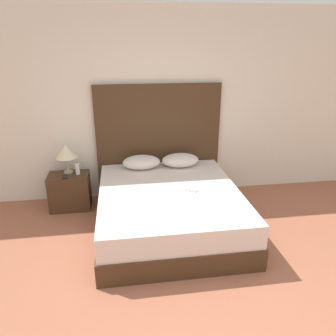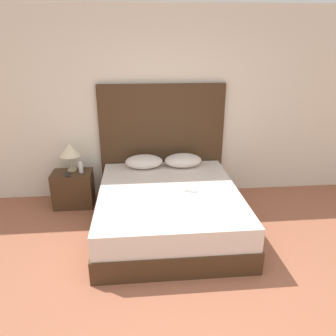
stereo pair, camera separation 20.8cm
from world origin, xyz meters
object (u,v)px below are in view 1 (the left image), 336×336
at_px(nightstand, 70,191).
at_px(phone_on_nightstand, 65,177).
at_px(table_lamp, 66,152).
at_px(bed, 169,209).
at_px(phone_on_bed, 191,190).

xyz_separation_m(nightstand, phone_on_nightstand, (-0.03, -0.09, 0.26)).
bearing_deg(table_lamp, bed, -31.93).
bearing_deg(bed, nightstand, 150.42).
distance_m(nightstand, table_lamp, 0.57).
bearing_deg(table_lamp, phone_on_bed, -29.16).
height_order(bed, table_lamp, table_lamp).
height_order(nightstand, phone_on_nightstand, phone_on_nightstand).
xyz_separation_m(phone_on_bed, table_lamp, (-1.56, 0.87, 0.28)).
height_order(bed, phone_on_nightstand, bed).
distance_m(nightstand, phone_on_nightstand, 0.28).
bearing_deg(nightstand, table_lamp, 89.65).
relative_size(bed, nightstand, 3.64).
xyz_separation_m(phone_on_bed, nightstand, (-1.56, 0.80, -0.28)).
bearing_deg(phone_on_nightstand, nightstand, 72.54).
xyz_separation_m(nightstand, table_lamp, (0.00, 0.07, 0.56)).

